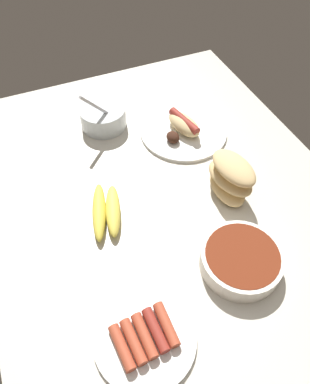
{
  "coord_description": "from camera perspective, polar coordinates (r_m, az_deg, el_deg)",
  "views": [
    {
      "loc": [
        51.34,
        -25.07,
        73.13
      ],
      "look_at": [
        -1.3,
        -2.82,
        3.0
      ],
      "focal_mm": 33.96,
      "sensor_mm": 36.0,
      "label": 1
    }
  ],
  "objects": [
    {
      "name": "ground_plane",
      "position": [
        0.94,
        1.89,
        -1.78
      ],
      "size": [
        120.0,
        90.0,
        3.0
      ],
      "primitive_type": "cube",
      "color": "beige"
    },
    {
      "name": "banana_bunch",
      "position": [
        0.89,
        -7.69,
        -2.93
      ],
      "size": [
        17.78,
        11.31,
        3.52
      ],
      "color": "gold",
      "rests_on": "ground_plane"
    },
    {
      "name": "bread_stack",
      "position": [
        0.92,
        11.74,
        2.25
      ],
      "size": [
        14.98,
        10.28,
        10.8
      ],
      "color": "#DBB77A",
      "rests_on": "ground_plane"
    },
    {
      "name": "bowl_coleslaw",
      "position": [
        1.12,
        -8.15,
        11.72
      ],
      "size": [
        13.61,
        13.76,
        15.59
      ],
      "color": "silver",
      "rests_on": "ground_plane"
    },
    {
      "name": "plate_hotdog_assembled",
      "position": [
        1.1,
        4.46,
        9.88
      ],
      "size": [
        25.83,
        25.83,
        5.61
      ],
      "color": "white",
      "rests_on": "ground_plane"
    },
    {
      "name": "plate_sausages",
      "position": [
        0.76,
        -1.62,
        -21.88
      ],
      "size": [
        20.22,
        20.22,
        3.14
      ],
      "color": "white",
      "rests_on": "ground_plane"
    },
    {
      "name": "bowl_chili",
      "position": [
        0.83,
        13.36,
        -10.26
      ],
      "size": [
        17.9,
        17.9,
        4.71
      ],
      "color": "white",
      "rests_on": "ground_plane"
    }
  ]
}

